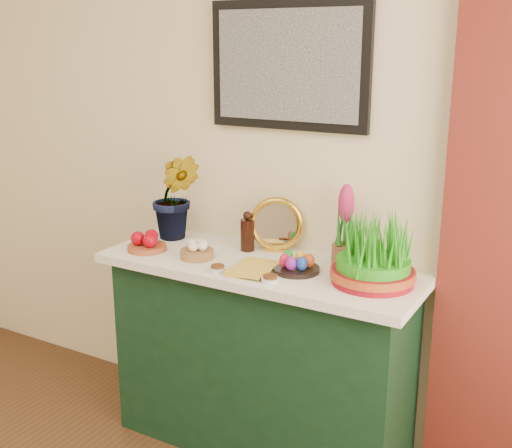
# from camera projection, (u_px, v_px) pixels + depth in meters

# --- Properties ---
(sideboard) EXTENTS (1.30, 0.45, 0.85)m
(sideboard) POSITION_uv_depth(u_px,v_px,m) (262.00, 360.00, 2.87)
(sideboard) COLOR #12321C
(sideboard) RESTS_ON ground
(tablecloth) EXTENTS (1.40, 0.55, 0.04)m
(tablecloth) POSITION_uv_depth(u_px,v_px,m) (262.00, 266.00, 2.75)
(tablecloth) COLOR white
(tablecloth) RESTS_ON sideboard
(hyacinth_green) EXTENTS (0.35, 0.33, 0.54)m
(hyacinth_green) POSITION_uv_depth(u_px,v_px,m) (175.00, 183.00, 3.00)
(hyacinth_green) COLOR #207120
(hyacinth_green) RESTS_ON tablecloth
(apple_bowl) EXTENTS (0.18, 0.18, 0.09)m
(apple_bowl) POSITION_uv_depth(u_px,v_px,m) (147.00, 242.00, 2.88)
(apple_bowl) COLOR #994828
(apple_bowl) RESTS_ON tablecloth
(garlic_basket) EXTENTS (0.19, 0.19, 0.08)m
(garlic_basket) POSITION_uv_depth(u_px,v_px,m) (197.00, 251.00, 2.78)
(garlic_basket) COLOR #A27241
(garlic_basket) RESTS_ON tablecloth
(vinegar_cruet) EXTENTS (0.06, 0.06, 0.18)m
(vinegar_cruet) POSITION_uv_depth(u_px,v_px,m) (247.00, 233.00, 2.87)
(vinegar_cruet) COLOR black
(vinegar_cruet) RESTS_ON tablecloth
(mirror) EXTENTS (0.25, 0.15, 0.25)m
(mirror) POSITION_uv_depth(u_px,v_px,m) (276.00, 225.00, 2.86)
(mirror) COLOR gold
(mirror) RESTS_ON tablecloth
(book) EXTENTS (0.16, 0.23, 0.03)m
(book) POSITION_uv_depth(u_px,v_px,m) (235.00, 265.00, 2.66)
(book) COLOR gold
(book) RESTS_ON tablecloth
(spice_dish_left) EXTENTS (0.07, 0.07, 0.03)m
(spice_dish_left) POSITION_uv_depth(u_px,v_px,m) (218.00, 269.00, 2.62)
(spice_dish_left) COLOR silver
(spice_dish_left) RESTS_ON tablecloth
(spice_dish_right) EXTENTS (0.07, 0.07, 0.03)m
(spice_dish_right) POSITION_uv_depth(u_px,v_px,m) (270.00, 279.00, 2.50)
(spice_dish_right) COLOR silver
(spice_dish_right) RESTS_ON tablecloth
(egg_plate) EXTENTS (0.25, 0.25, 0.08)m
(egg_plate) POSITION_uv_depth(u_px,v_px,m) (296.00, 265.00, 2.61)
(egg_plate) COLOR black
(egg_plate) RESTS_ON tablecloth
(hyacinth_pink) EXTENTS (0.11, 0.11, 0.35)m
(hyacinth_pink) POSITION_uv_depth(u_px,v_px,m) (345.00, 229.00, 2.66)
(hyacinth_pink) COLOR brown
(hyacinth_pink) RESTS_ON tablecloth
(wheatgrass_sabzeh) EXTENTS (0.33, 0.33, 0.27)m
(wheatgrass_sabzeh) POSITION_uv_depth(u_px,v_px,m) (374.00, 254.00, 2.47)
(wheatgrass_sabzeh) COLOR maroon
(wheatgrass_sabzeh) RESTS_ON tablecloth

